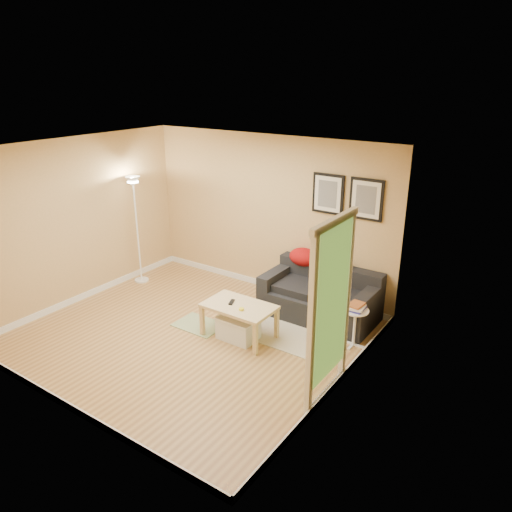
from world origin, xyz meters
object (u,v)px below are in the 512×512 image
(sofa, at_px, (320,294))
(book_stack, at_px, (357,307))
(coffee_table, at_px, (239,321))
(side_table, at_px, (354,328))
(storage_bin, at_px, (238,328))
(floor_lamp, at_px, (138,233))

(sofa, bearing_deg, book_stack, -30.71)
(sofa, relative_size, book_stack, 6.56)
(coffee_table, xyz_separation_m, book_stack, (1.42, 0.70, 0.33))
(sofa, relative_size, side_table, 3.16)
(coffee_table, height_order, book_stack, book_stack)
(coffee_table, distance_m, storage_bin, 0.09)
(storage_bin, relative_size, book_stack, 2.10)
(side_table, bearing_deg, coffee_table, -154.20)
(floor_lamp, bearing_deg, side_table, 1.27)
(coffee_table, distance_m, book_stack, 1.62)
(side_table, xyz_separation_m, floor_lamp, (-4.02, -0.09, 0.62))
(sofa, xyz_separation_m, side_table, (0.78, -0.48, -0.11))
(storage_bin, xyz_separation_m, floor_lamp, (-2.62, 0.65, 0.73))
(storage_bin, height_order, floor_lamp, floor_lamp)
(sofa, xyz_separation_m, book_stack, (0.78, -0.46, 0.20))
(book_stack, relative_size, floor_lamp, 0.14)
(storage_bin, xyz_separation_m, book_stack, (1.40, 0.75, 0.41))
(sofa, relative_size, storage_bin, 3.13)
(floor_lamp, bearing_deg, sofa, 9.95)
(side_table, bearing_deg, floor_lamp, -178.73)
(side_table, height_order, book_stack, book_stack)
(coffee_table, height_order, storage_bin, coffee_table)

